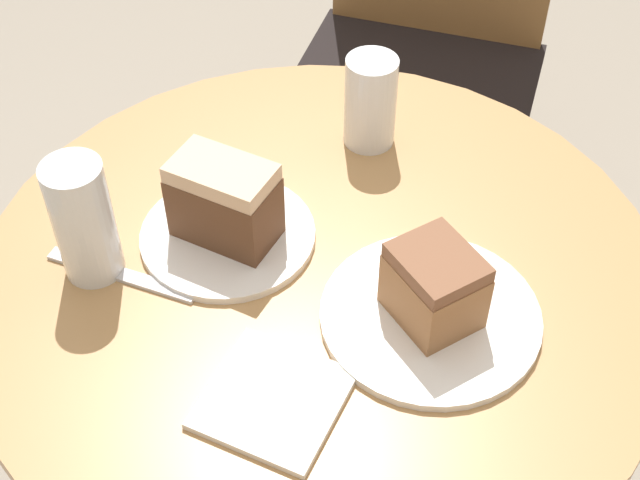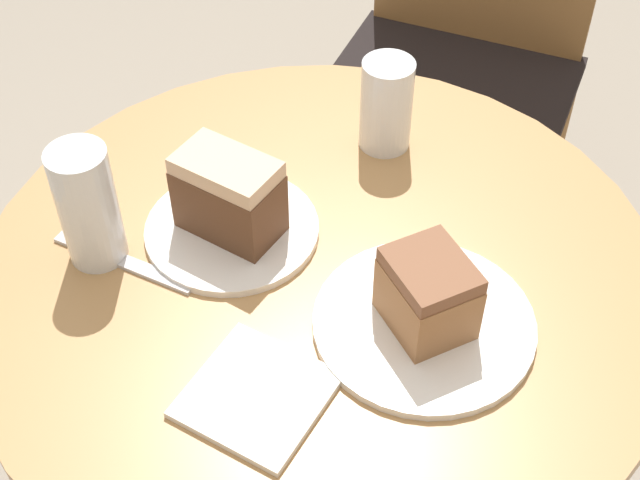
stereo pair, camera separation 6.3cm
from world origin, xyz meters
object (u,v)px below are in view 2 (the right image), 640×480
(chair, at_px, (460,51))
(cake_slice_far, at_px, (428,294))
(plate_near, at_px, (232,229))
(glass_water, at_px, (89,211))
(cake_slice_near, at_px, (229,195))
(plate_far, at_px, (424,323))
(glass_lemonade, at_px, (386,108))

(chair, height_order, cake_slice_far, chair)
(plate_near, bearing_deg, cake_slice_far, -19.36)
(glass_water, bearing_deg, plate_near, 26.74)
(plate_near, distance_m, cake_slice_near, 0.06)
(plate_far, height_order, glass_water, glass_water)
(cake_slice_near, distance_m, glass_lemonade, 0.25)
(plate_far, relative_size, cake_slice_far, 1.99)
(glass_lemonade, distance_m, glass_water, 0.40)
(chair, xyz_separation_m, glass_lemonade, (-0.05, -0.57, 0.28))
(glass_lemonade, bearing_deg, plate_near, -124.36)
(glass_lemonade, bearing_deg, chair, 85.39)
(plate_far, bearing_deg, glass_water, 177.62)
(glass_water, bearing_deg, cake_slice_far, -2.38)
(chair, distance_m, cake_slice_near, 0.85)
(chair, height_order, glass_lemonade, chair)
(cake_slice_near, xyz_separation_m, glass_lemonade, (0.14, 0.21, -0.00))
(cake_slice_near, relative_size, cake_slice_far, 1.11)
(chair, distance_m, plate_far, 0.90)
(plate_near, relative_size, cake_slice_far, 1.72)
(chair, bearing_deg, cake_slice_far, -77.68)
(cake_slice_far, bearing_deg, plate_near, 160.64)
(plate_near, bearing_deg, glass_water, -153.26)
(plate_near, height_order, cake_slice_far, cake_slice_far)
(plate_near, xyz_separation_m, plate_far, (0.24, -0.09, 0.00))
(cake_slice_near, height_order, glass_water, glass_water)
(cake_slice_far, distance_m, glass_water, 0.38)
(plate_near, bearing_deg, cake_slice_near, 14.04)
(plate_far, height_order, cake_slice_far, cake_slice_far)
(cake_slice_near, xyz_separation_m, cake_slice_far, (0.24, -0.09, -0.01))
(plate_near, bearing_deg, plate_far, -19.36)
(plate_far, height_order, glass_lemonade, glass_lemonade)
(chair, height_order, glass_water, chair)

